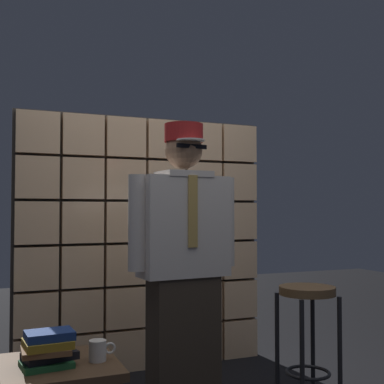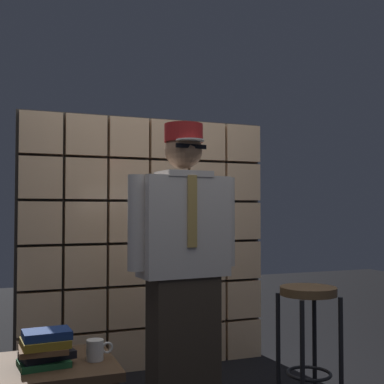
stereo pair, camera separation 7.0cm
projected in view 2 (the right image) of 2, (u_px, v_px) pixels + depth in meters
The scene contains 6 objects.
glass_block_wall at pixel (148, 243), 3.85m from camera, with size 1.94×0.10×1.94m.
standing_person at pixel (184, 264), 2.89m from camera, with size 0.68×0.31×1.70m.
bar_stool at pixel (309, 318), 3.01m from camera, with size 0.34×0.34×0.74m.
side_table at pixel (57, 376), 2.30m from camera, with size 0.52×0.52×0.50m.
book_stack at pixel (45, 348), 2.25m from camera, with size 0.26×0.20×0.16m.
coffee_mug at pixel (96, 350), 2.33m from camera, with size 0.13×0.08×0.09m.
Camera 2 is at (-1.07, -2.29, 1.20)m, focal length 46.78 mm.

